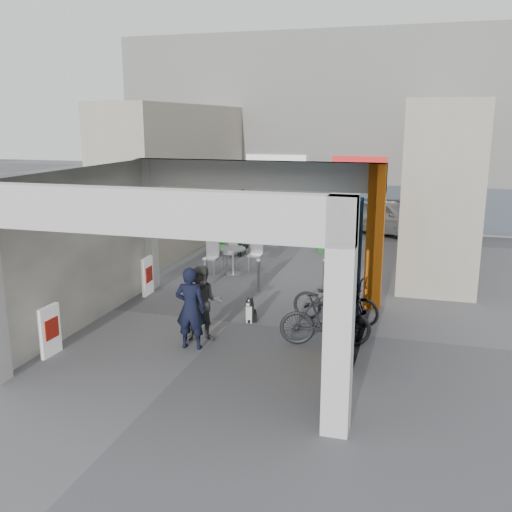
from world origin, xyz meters
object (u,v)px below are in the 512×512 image
(produce_stand, at_px, (229,245))
(cafe_set, at_px, (232,260))
(man_elderly, at_px, (340,271))
(man_crates, at_px, (338,225))
(man_with_dog, at_px, (191,308))
(man_back_turned, at_px, (204,304))
(bicycle_rear, at_px, (325,320))
(white_van, at_px, (388,217))
(border_collie, at_px, (250,312))
(bicycle_front, at_px, (335,301))

(produce_stand, bearing_deg, cafe_set, -82.70)
(man_elderly, relative_size, man_crates, 0.90)
(man_with_dog, distance_m, man_back_turned, 0.45)
(man_with_dog, bearing_deg, bicycle_rear, -166.56)
(man_back_turned, bearing_deg, bicycle_rear, -15.15)
(man_elderly, height_order, white_van, man_elderly)
(produce_stand, height_order, man_elderly, man_elderly)
(man_with_dog, bearing_deg, border_collie, -116.54)
(border_collie, relative_size, man_back_turned, 0.37)
(produce_stand, distance_m, bicycle_front, 7.32)
(bicycle_front, bearing_deg, man_back_turned, 133.51)
(man_crates, bearing_deg, man_back_turned, 78.59)
(man_with_dog, distance_m, bicycle_front, 3.42)
(border_collie, distance_m, man_with_dog, 2.03)
(man_back_turned, bearing_deg, man_crates, 55.68)
(cafe_set, height_order, white_van, white_van)
(cafe_set, xyz_separation_m, border_collie, (1.82, -4.15, -0.10))
(cafe_set, height_order, bicycle_rear, bicycle_rear)
(man_elderly, distance_m, white_van, 9.56)
(border_collie, height_order, bicycle_front, bicycle_front)
(produce_stand, bearing_deg, man_with_dog, -90.85)
(white_van, bearing_deg, man_back_turned, -168.59)
(cafe_set, relative_size, man_crates, 0.82)
(cafe_set, distance_m, man_elderly, 4.31)
(produce_stand, relative_size, bicycle_rear, 0.66)
(man_back_turned, bearing_deg, white_van, 51.77)
(man_back_turned, xyz_separation_m, bicycle_front, (2.45, 1.81, -0.28))
(man_with_dog, height_order, man_elderly, man_elderly)
(produce_stand, bearing_deg, bicycle_front, -66.49)
(border_collie, relative_size, man_elderly, 0.35)
(man_back_turned, xyz_separation_m, man_elderly, (2.35, 3.18, 0.05))
(bicycle_front, height_order, bicycle_rear, bicycle_rear)
(cafe_set, distance_m, produce_stand, 2.22)
(border_collie, height_order, man_elderly, man_elderly)
(man_crates, xyz_separation_m, bicycle_rear, (1.01, -8.63, -0.39))
(border_collie, bearing_deg, man_with_dog, -133.63)
(man_with_dog, relative_size, man_elderly, 0.99)
(border_collie, xyz_separation_m, man_back_turned, (-0.59, -1.37, 0.57))
(border_collie, bearing_deg, cafe_set, 91.28)
(man_with_dog, relative_size, bicycle_front, 0.85)
(produce_stand, bearing_deg, bicycle_rear, -72.24)
(border_collie, xyz_separation_m, man_elderly, (1.76, 1.81, 0.61))
(man_with_dog, xyz_separation_m, white_van, (3.03, 13.15, -0.13))
(produce_stand, height_order, man_crates, man_crates)
(man_elderly, relative_size, white_van, 0.41)
(man_back_turned, xyz_separation_m, white_van, (2.92, 12.72, -0.09))
(produce_stand, relative_size, white_van, 0.29)
(border_collie, distance_m, man_elderly, 2.60)
(bicycle_rear, xyz_separation_m, white_van, (0.47, 12.28, 0.15))
(produce_stand, distance_m, border_collie, 6.75)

